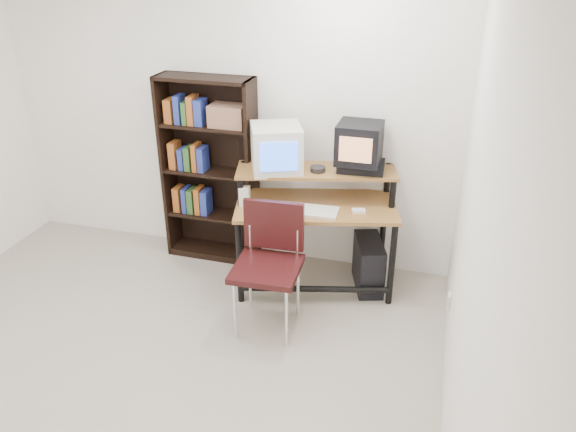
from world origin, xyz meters
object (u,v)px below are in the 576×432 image
(bookshelf, at_px, (210,167))
(crt_tv, at_px, (359,143))
(computer_desk, at_px, (316,208))
(school_chair, at_px, (270,254))
(crt_monitor, at_px, (276,148))
(pc_tower, at_px, (368,264))

(bookshelf, bearing_deg, crt_tv, -2.42)
(bookshelf, bearing_deg, computer_desk, -12.80)
(school_chair, distance_m, bookshelf, 1.20)
(computer_desk, xyz_separation_m, bookshelf, (-1.00, 0.24, 0.15))
(school_chair, xyz_separation_m, bookshelf, (-0.80, 0.86, 0.26))
(computer_desk, height_order, crt_monitor, crt_monitor)
(computer_desk, bearing_deg, pc_tower, -6.60)
(crt_monitor, height_order, school_chair, crt_monitor)
(crt_tv, bearing_deg, bookshelf, 177.63)
(crt_monitor, relative_size, pc_tower, 1.10)
(crt_monitor, distance_m, crt_tv, 0.64)
(pc_tower, bearing_deg, bookshelf, 155.46)
(computer_desk, relative_size, crt_tv, 4.05)
(pc_tower, bearing_deg, computer_desk, 170.16)
(computer_desk, relative_size, bookshelf, 0.84)
(computer_desk, height_order, bookshelf, bookshelf)
(pc_tower, relative_size, school_chair, 0.48)
(pc_tower, height_order, school_chair, school_chair)
(computer_desk, xyz_separation_m, school_chair, (-0.20, -0.61, -0.11))
(crt_monitor, xyz_separation_m, bookshelf, (-0.66, 0.21, -0.31))
(crt_tv, bearing_deg, pc_tower, -35.41)
(computer_desk, xyz_separation_m, pc_tower, (0.44, 0.06, -0.48))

